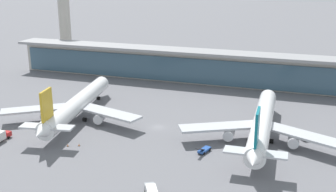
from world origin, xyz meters
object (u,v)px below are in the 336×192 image
airliner_left_stand (77,105)px  airliner_centre_stand (262,124)px  service_truck_on_taxiway_grey (306,138)px  safety_cone_charlie (68,145)px  service_truck_under_wing_red (0,136)px  service_truck_by_tail_grey (151,192)px  safety_cone_bravo (7,134)px  safety_cone_alpha (79,145)px  control_tower (63,0)px  service_truck_near_nose_blue (204,150)px

airliner_left_stand → airliner_centre_stand: same height
service_truck_on_taxiway_grey → safety_cone_charlie: size_ratio=4.66×
service_truck_under_wing_red → service_truck_on_taxiway_grey: 92.56m
airliner_centre_stand → service_truck_by_tail_grey: size_ratio=8.52×
safety_cone_charlie → airliner_centre_stand: bearing=23.7°
safety_cone_bravo → airliner_centre_stand: bearing=16.0°
airliner_left_stand → safety_cone_charlie: size_ratio=90.87×
service_truck_under_wing_red → safety_cone_alpha: (24.21, 4.88, -1.37)m
control_tower → safety_cone_alpha: size_ratio=87.41×
airliner_left_stand → service_truck_by_tail_grey: (43.08, -40.47, -3.66)m
service_truck_on_taxiway_grey → airliner_left_stand: bearing=-175.2°
service_truck_on_taxiway_grey → safety_cone_bravo: size_ratio=4.66×
airliner_left_stand → service_truck_on_taxiway_grey: 75.65m
service_truck_under_wing_red → safety_cone_alpha: service_truck_under_wing_red is taller
safety_cone_bravo → service_truck_on_taxiway_grey: bearing=16.3°
service_truck_by_tail_grey → safety_cone_charlie: bearing=150.4°
airliner_centre_stand → safety_cone_bravo: 79.29m
airliner_centre_stand → service_truck_under_wing_red: (-74.32, -26.78, -3.66)m
service_truck_near_nose_blue → safety_cone_alpha: bearing=-168.2°
service_truck_under_wing_red → safety_cone_charlie: bearing=9.4°
airliner_centre_stand → service_truck_under_wing_red: airliner_centre_stand is taller
service_truck_near_nose_blue → service_truck_under_wing_red: 61.35m
control_tower → service_truck_near_nose_blue: bearing=-42.9°
airliner_centre_stand → service_truck_near_nose_blue: (-14.23, -14.43, -4.55)m
airliner_centre_stand → service_truck_by_tail_grey: (-19.29, -42.50, -3.66)m
service_truck_on_taxiway_grey → safety_cone_alpha: bearing=-157.5°
control_tower → safety_cone_alpha: 132.48m
airliner_left_stand → safety_cone_alpha: 23.89m
service_truck_by_tail_grey → safety_cone_alpha: (-30.81, 20.60, -1.37)m
airliner_left_stand → safety_cone_bravo: 24.58m
safety_cone_bravo → safety_cone_charlie: 23.00m
service_truck_on_taxiway_grey → safety_cone_bravo: service_truck_on_taxiway_grey is taller
airliner_left_stand → safety_cone_alpha: size_ratio=90.87×
airliner_centre_stand → control_tower: bearing=144.9°
airliner_left_stand → service_truck_near_nose_blue: bearing=-14.4°
service_truck_under_wing_red → airliner_left_stand: bearing=64.2°
airliner_left_stand → service_truck_near_nose_blue: size_ratio=9.20×
airliner_left_stand → safety_cone_charlie: bearing=-66.4°
service_truck_near_nose_blue → service_truck_under_wing_red: (-60.09, -12.35, 0.88)m
service_truck_by_tail_grey → service_truck_on_taxiway_grey: 56.74m
service_truck_under_wing_red → airliner_centre_stand: bearing=19.8°
safety_cone_alpha → service_truck_on_taxiway_grey: bearing=22.5°
service_truck_on_taxiway_grey → control_tower: control_tower is taller
service_truck_near_nose_blue → safety_cone_alpha: size_ratio=9.87×
service_truck_by_tail_grey → service_truck_on_taxiway_grey: (32.17, 46.73, -0.82)m
safety_cone_bravo → safety_cone_charlie: same height
safety_cone_alpha → airliner_centre_stand: bearing=23.6°
safety_cone_charlie → control_tower: bearing=122.1°
safety_cone_alpha → service_truck_by_tail_grey: bearing=-33.8°
service_truck_on_taxiway_grey → safety_cone_charlie: bearing=-157.4°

